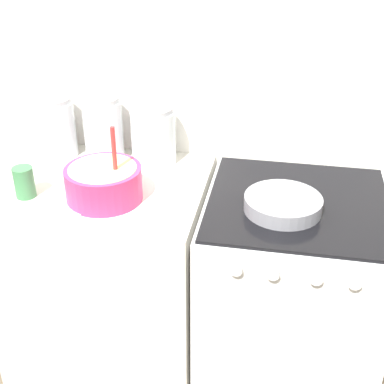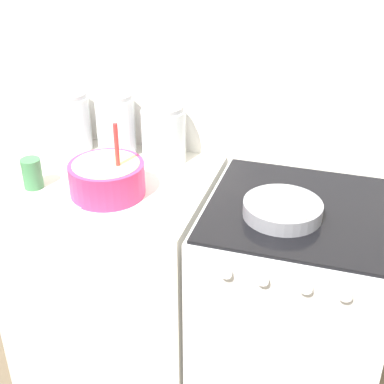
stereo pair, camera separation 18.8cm
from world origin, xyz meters
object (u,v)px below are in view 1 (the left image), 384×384
mixing_bowl (104,181)px  storage_jar_right (154,139)px  baking_pan (283,203)px  storage_jar_middle (104,133)px  stove (287,301)px  tin_can (24,182)px  storage_jar_left (56,131)px

mixing_bowl → storage_jar_right: mixing_bowl is taller
baking_pan → storage_jar_right: size_ratio=1.14×
storage_jar_middle → storage_jar_right: storage_jar_middle is taller
mixing_bowl → storage_jar_right: 0.34m
stove → storage_jar_right: size_ratio=3.89×
baking_pan → storage_jar_middle: 0.80m
tin_can → stove: bearing=8.4°
mixing_bowl → storage_jar_middle: (-0.11, 0.33, 0.04)m
storage_jar_middle → tin_can: size_ratio=2.30×
stove → baking_pan: size_ratio=3.42×
baking_pan → mixing_bowl: bearing=-176.9°
storage_jar_left → baking_pan: bearing=-17.0°
mixing_bowl → baking_pan: 0.64m
storage_jar_right → stove: bearing=-20.4°
mixing_bowl → storage_jar_left: size_ratio=1.14×
storage_jar_right → tin_can: 0.54m
baking_pan → storage_jar_left: storage_jar_left is taller
stove → baking_pan: bearing=-126.7°
baking_pan → storage_jar_middle: size_ratio=1.02×
stove → mixing_bowl: bearing=-171.2°
stove → storage_jar_middle: storage_jar_middle is taller
stove → storage_jar_left: (-1.01, 0.22, 0.57)m
storage_jar_middle → tin_can: bearing=-116.6°
baking_pan → storage_jar_right: bearing=151.3°
storage_jar_left → storage_jar_right: size_ratio=1.04×
storage_jar_left → tin_can: storage_jar_left is taller
stove → tin_can: bearing=-171.6°
storage_jar_middle → storage_jar_right: bearing=0.0°
mixing_bowl → storage_jar_middle: mixing_bowl is taller
stove → storage_jar_middle: (-0.80, 0.22, 0.58)m
baking_pan → tin_can: size_ratio=2.35×
baking_pan → tin_can: tin_can is taller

